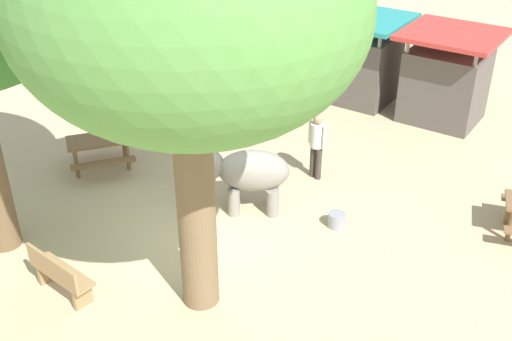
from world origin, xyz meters
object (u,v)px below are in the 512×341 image
at_px(feed_bucket, 336,220).
at_px(shade_tree_secondary, 185,11).
at_px(person_handler, 317,142).
at_px(market_stall_blue, 285,47).
at_px(elephant, 243,173).
at_px(picnic_table_far, 100,146).
at_px(market_stall_teal, 360,63).
at_px(market_stall_red, 445,81).
at_px(wooden_bench, 59,274).

bearing_deg(feed_bucket, shade_tree_secondary, -105.44).
relative_size(person_handler, market_stall_blue, 0.64).
height_order(person_handler, market_stall_blue, market_stall_blue).
bearing_deg(feed_bucket, elephant, -164.43).
distance_m(picnic_table_far, market_stall_blue, 7.41).
relative_size(elephant, picnic_table_far, 0.94).
relative_size(market_stall_teal, market_stall_red, 1.00).
xyz_separation_m(wooden_bench, picnic_table_far, (-2.86, 3.67, 0.12)).
distance_m(wooden_bench, market_stall_red, 11.45).
relative_size(market_stall_blue, feed_bucket, 7.00).
xyz_separation_m(person_handler, market_stall_red, (1.31, 4.85, 0.19)).
bearing_deg(elephant, person_handler, -138.07).
bearing_deg(wooden_bench, market_stall_teal, 93.26).
bearing_deg(feed_bucket, wooden_bench, -123.17).
bearing_deg(picnic_table_far, wooden_bench, -104.96).
bearing_deg(market_stall_red, person_handler, -105.09).
bearing_deg(market_stall_teal, market_stall_blue, 180.00).
relative_size(market_stall_blue, market_stall_red, 1.00).
bearing_deg(market_stall_blue, shade_tree_secondary, -65.95).
distance_m(shade_tree_secondary, market_stall_blue, 11.37).
bearing_deg(wooden_bench, elephant, 80.64).
xyz_separation_m(elephant, person_handler, (0.60, 2.08, 0.03)).
height_order(person_handler, picnic_table_far, person_handler).
bearing_deg(feed_bucket, picnic_table_far, -170.56).
relative_size(shade_tree_secondary, market_stall_teal, 2.80).
height_order(shade_tree_secondary, feed_bucket, shade_tree_secondary).
bearing_deg(market_stall_blue, market_stall_red, 0.00).
height_order(elephant, person_handler, person_handler).
relative_size(picnic_table_far, market_stall_teal, 0.83).
bearing_deg(market_stall_red, picnic_table_far, -128.44).
xyz_separation_m(market_stall_blue, market_stall_red, (5.20, 0.00, 0.00)).
relative_size(person_handler, feed_bucket, 4.50).
bearing_deg(elephant, wooden_bench, 43.52).
xyz_separation_m(picnic_table_far, market_stall_blue, (0.64, 7.36, 0.55)).
bearing_deg(feed_bucket, market_stall_blue, 129.53).
height_order(wooden_bench, feed_bucket, wooden_bench).
height_order(market_stall_red, feed_bucket, market_stall_red).
bearing_deg(person_handler, market_stall_red, 177.02).
height_order(wooden_bench, market_stall_blue, market_stall_blue).
bearing_deg(person_handler, wooden_bench, -3.02).
relative_size(elephant, market_stall_blue, 0.78).
height_order(picnic_table_far, market_stall_red, market_stall_red).
xyz_separation_m(shade_tree_secondary, picnic_table_far, (-4.98, 2.36, -4.56)).
height_order(elephant, shade_tree_secondary, shade_tree_secondary).
relative_size(person_handler, market_stall_teal, 0.64).
bearing_deg(wooden_bench, feed_bucket, 62.07).
bearing_deg(market_stall_red, market_stall_teal, 180.00).
distance_m(elephant, wooden_bench, 4.26).
bearing_deg(feed_bucket, market_stall_teal, 112.66).
relative_size(market_stall_red, feed_bucket, 7.00).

